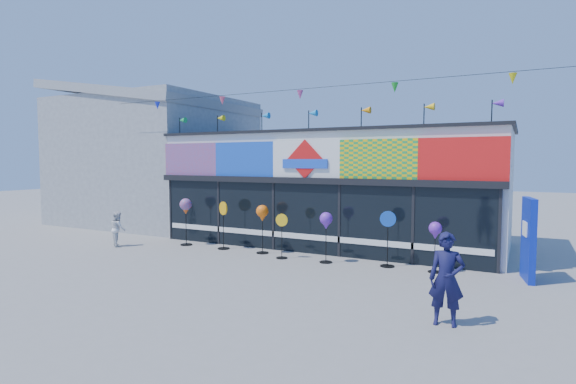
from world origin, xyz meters
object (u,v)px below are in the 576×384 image
Objects in this scene: spinner_6 at (435,232)px; spinner_3 at (282,235)px; spinner_1 at (223,224)px; child at (118,229)px; blue_sign at (528,239)px; spinner_2 at (262,215)px; spinner_4 at (326,222)px; adult_man at (447,279)px; spinner_0 at (186,208)px; spinner_5 at (388,237)px.

spinner_3 is at bearing -175.07° from spinner_6.
spinner_3 is (2.50, -0.38, -0.13)m from spinner_1.
spinner_1 is at bearing -128.19° from child.
spinner_6 is at bearing 175.43° from blue_sign.
spinner_2 is at bearing -0.10° from spinner_1.
spinner_6 reaches higher than child.
blue_sign is at bearing 5.73° from spinner_4.
blue_sign is 2.25m from spinner_6.
adult_man is at bearing -118.52° from blue_sign.
adult_man reaches higher than spinner_2.
spinner_3 is at bearing -139.32° from child.
spinner_0 is at bearing 151.76° from adult_man.
spinner_1 reaches higher than spinner_4.
spinner_0 is 1.22× the size of spinner_6.
adult_man is at bearing -33.57° from spinner_3.
spinner_3 is (-6.78, -0.63, -0.32)m from blue_sign.
blue_sign reaches higher than spinner_5.
spinner_0 is 1.06× the size of spinner_2.
spinner_5 is at bearing 7.87° from spinner_3.
spinner_5 is at bearing 0.87° from spinner_0.
spinner_2 is 5.47m from spinner_6.
spinner_0 is at bearing 170.84° from blue_sign.
spinner_5 is at bearing 112.73° from adult_man.
adult_man is at bearing -42.95° from spinner_4.
spinner_3 is 4.57m from spinner_6.
spinner_4 is 7.70m from child.
spinner_3 is at bearing 174.60° from blue_sign.
spinner_1 is at bearing 147.50° from adult_man.
spinner_4 reaches higher than child.
blue_sign reaches higher than child.
spinner_6 is (5.47, 0.01, -0.17)m from spinner_2.
spinner_2 is (1.57, -0.00, 0.41)m from spinner_1.
spinner_1 is at bearing -179.34° from spinner_5.
spinner_1 reaches higher than spinner_5.
spinner_1 is 1.17× the size of spinner_3.
spinner_1 reaches higher than child.
spinner_1 is 7.04m from spinner_6.
spinner_0 is at bearing 177.57° from spinner_4.
blue_sign is 3.57m from spinner_5.
blue_sign is 1.29× the size of spinner_1.
spinner_2 is at bearing 157.97° from spinner_3.
spinner_4 is 1.84m from spinner_5.
spinner_0 is at bearing -179.23° from spinner_2.
spinner_1 is at bearing 179.90° from spinner_2.
child is (-10.70, -1.33, -0.49)m from spinner_6.
blue_sign is at bearing 1.56° from spinner_1.
spinner_3 is 0.81× the size of adult_man.
spinner_6 is at bearing 5.43° from spinner_4.
spinner_4 is (2.38, -0.28, -0.06)m from spinner_2.
spinner_0 reaches higher than child.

